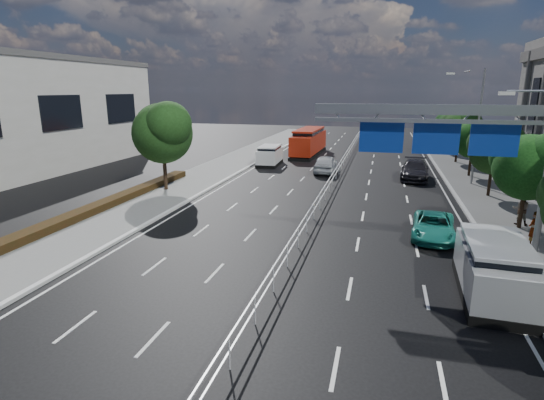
% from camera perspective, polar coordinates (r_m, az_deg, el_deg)
% --- Properties ---
extents(ground, '(160.00, 160.00, 0.00)m').
position_cam_1_polar(ground, '(13.21, -4.42, -19.76)').
color(ground, black).
rests_on(ground, ground).
extents(median_fence, '(0.05, 85.00, 1.02)m').
position_cam_1_polar(median_fence, '(33.70, 8.04, 2.61)').
color(median_fence, silver).
rests_on(median_fence, ground).
extents(hedge_near, '(1.00, 36.00, 0.44)m').
position_cam_1_polar(hedge_near, '(23.91, -31.85, -4.93)').
color(hedge_near, black).
rests_on(hedge_near, sidewalk_near).
extents(overhead_gantry, '(10.24, 0.38, 7.45)m').
position_cam_1_polar(overhead_gantry, '(20.64, 23.35, 8.31)').
color(overhead_gantry, gray).
rests_on(overhead_gantry, ground).
extents(streetlight_far, '(2.78, 2.40, 9.00)m').
position_cam_1_polar(streetlight_far, '(36.98, 25.61, 9.74)').
color(streetlight_far, gray).
rests_on(streetlight_far, ground).
extents(near_tree_back, '(4.84, 4.51, 6.69)m').
position_cam_1_polar(near_tree_back, '(32.40, -14.46, 9.13)').
color(near_tree_back, black).
rests_on(near_tree_back, ground).
extents(far_tree_d, '(3.85, 3.59, 5.34)m').
position_cam_1_polar(far_tree_d, '(26.16, 31.35, 4.21)').
color(far_tree_d, black).
rests_on(far_tree_d, ground).
extents(far_tree_e, '(3.63, 3.38, 5.13)m').
position_cam_1_polar(far_tree_e, '(33.36, 27.79, 6.24)').
color(far_tree_e, black).
rests_on(far_tree_e, ground).
extents(far_tree_f, '(3.52, 3.28, 5.02)m').
position_cam_1_polar(far_tree_f, '(40.67, 25.49, 7.62)').
color(far_tree_f, black).
rests_on(far_tree_f, ground).
extents(far_tree_g, '(3.96, 3.69, 5.45)m').
position_cam_1_polar(far_tree_g, '(48.00, 23.94, 8.96)').
color(far_tree_g, black).
rests_on(far_tree_g, ground).
extents(far_tree_h, '(3.41, 3.18, 4.91)m').
position_cam_1_polar(far_tree_h, '(55.43, 22.72, 9.34)').
color(far_tree_h, black).
rests_on(far_tree_h, ground).
extents(white_minivan, '(2.19, 4.65, 1.98)m').
position_cam_1_polar(white_minivan, '(43.25, -0.31, 6.00)').
color(white_minivan, black).
rests_on(white_minivan, ground).
extents(red_bus, '(2.76, 10.31, 3.06)m').
position_cam_1_polar(red_bus, '(50.26, 4.97, 7.87)').
color(red_bus, black).
rests_on(red_bus, ground).
extents(near_car_silver, '(1.98, 4.78, 1.62)m').
position_cam_1_polar(near_car_silver, '(39.61, 7.25, 4.85)').
color(near_car_silver, '#B0B3B8').
rests_on(near_car_silver, ground).
extents(near_car_dark, '(1.65, 4.54, 1.49)m').
position_cam_1_polar(near_car_dark, '(60.67, 4.34, 8.22)').
color(near_car_dark, black).
rests_on(near_car_dark, ground).
extents(silver_minivan, '(2.43, 5.28, 2.16)m').
position_cam_1_polar(silver_minivan, '(17.80, 27.67, -8.20)').
color(silver_minivan, black).
rests_on(silver_minivan, ground).
extents(parked_car_teal, '(2.49, 4.64, 1.24)m').
position_cam_1_polar(parked_car_teal, '(23.47, 20.89, -3.30)').
color(parked_car_teal, '#1C8172').
rests_on(parked_car_teal, ground).
extents(parked_car_dark, '(2.62, 5.60, 1.58)m').
position_cam_1_polar(parked_car_dark, '(38.40, 18.64, 3.86)').
color(parked_car_dark, black).
rests_on(parked_car_dark, ground).
extents(pedestrian_a, '(0.74, 0.74, 1.73)m').
position_cam_1_polar(pedestrian_a, '(23.84, 31.72, -3.32)').
color(pedestrian_a, gray).
rests_on(pedestrian_a, sidewalk_far).
extents(pedestrian_b, '(0.99, 0.84, 1.78)m').
position_cam_1_polar(pedestrian_b, '(27.27, 30.47, -1.07)').
color(pedestrian_b, gray).
rests_on(pedestrian_b, sidewalk_far).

